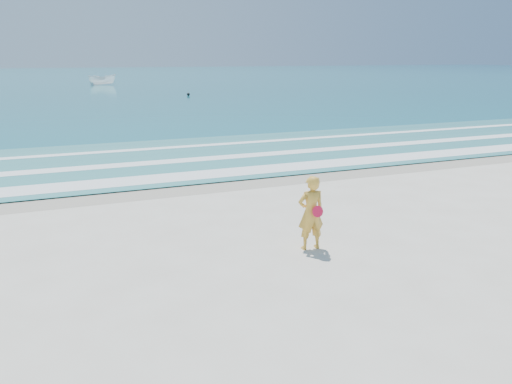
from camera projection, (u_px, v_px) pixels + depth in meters
name	position (u px, v px, depth m)	size (l,w,h in m)	color
ground	(328.00, 294.00, 9.55)	(400.00, 400.00, 0.00)	silver
wet_sand	(201.00, 185.00, 17.61)	(400.00, 2.40, 0.00)	#B2A893
ocean	(75.00, 78.00, 103.56)	(400.00, 190.00, 0.04)	#19727F
shallow	(170.00, 158.00, 22.07)	(400.00, 10.00, 0.01)	#59B7AD
foam_near	(191.00, 176.00, 18.76)	(400.00, 1.40, 0.01)	white
foam_mid	(174.00, 161.00, 21.36)	(400.00, 0.90, 0.01)	white
foam_far	(159.00, 148.00, 24.31)	(400.00, 0.60, 0.01)	white
boat	(102.00, 80.00, 77.16)	(1.58, 4.21, 1.63)	white
buoy	(188.00, 94.00, 56.40)	(0.34, 0.34, 0.34)	black
woman	(311.00, 213.00, 11.57)	(0.67, 0.46, 1.77)	gold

